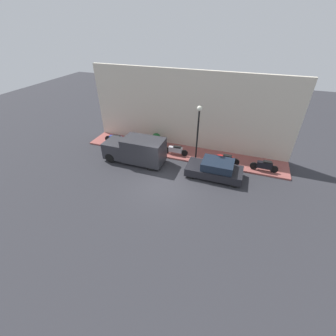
# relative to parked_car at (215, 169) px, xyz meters

# --- Properties ---
(ground_plane) EXTENTS (60.00, 60.00, 0.00)m
(ground_plane) POSITION_rel_parked_car_xyz_m (-2.11, 3.10, -0.61)
(ground_plane) COLOR #2D2D33
(sidewalk) EXTENTS (2.35, 16.36, 0.13)m
(sidewalk) POSITION_rel_parked_car_xyz_m (2.38, 3.10, -0.55)
(sidewalk) COLOR #934C47
(sidewalk) RESTS_ON ground_plane
(building_facade) EXTENTS (0.30, 16.36, 6.27)m
(building_facade) POSITION_rel_parked_car_xyz_m (3.71, 3.10, 2.53)
(building_facade) COLOR beige
(building_facade) RESTS_ON ground_plane
(parked_car) EXTENTS (1.79, 3.83, 1.27)m
(parked_car) POSITION_rel_parked_car_xyz_m (0.00, 0.00, 0.00)
(parked_car) COLOR black
(parked_car) RESTS_ON ground_plane
(delivery_van) EXTENTS (1.80, 4.68, 1.99)m
(delivery_van) POSITION_rel_parked_car_xyz_m (-0.00, 6.10, 0.41)
(delivery_van) COLOR #2D2D33
(delivery_van) RESTS_ON ground_plane
(scooter_silver) EXTENTS (0.30, 2.04, 0.76)m
(scooter_silver) POSITION_rel_parked_car_xyz_m (1.81, 3.46, -0.07)
(scooter_silver) COLOR #B7B7BF
(scooter_silver) RESTS_ON sidewalk
(motorcycle_blue) EXTENTS (0.30, 2.10, 0.85)m
(motorcycle_blue) POSITION_rel_parked_car_xyz_m (1.80, 8.91, -0.01)
(motorcycle_blue) COLOR navy
(motorcycle_blue) RESTS_ON sidewalk
(motorcycle_black) EXTENTS (0.30, 1.92, 0.82)m
(motorcycle_black) POSITION_rel_parked_car_xyz_m (1.70, -3.25, -0.04)
(motorcycle_black) COLOR black
(motorcycle_black) RESTS_ON sidewalk
(motorcycle_red) EXTENTS (0.30, 2.15, 0.78)m
(motorcycle_red) POSITION_rel_parked_car_xyz_m (1.69, -0.46, -0.05)
(motorcycle_red) COLOR #B21E1E
(motorcycle_red) RESTS_ON sidewalk
(streetlamp) EXTENTS (0.36, 0.36, 4.30)m
(streetlamp) POSITION_rel_parked_car_xyz_m (1.44, 1.72, 2.47)
(streetlamp) COLOR black
(streetlamp) RESTS_ON sidewalk
(potted_plant) EXTENTS (0.76, 0.76, 1.06)m
(potted_plant) POSITION_rel_parked_car_xyz_m (2.87, 5.55, 0.12)
(potted_plant) COLOR slate
(potted_plant) RESTS_ON sidewalk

